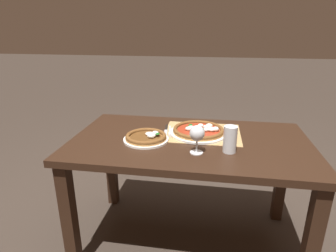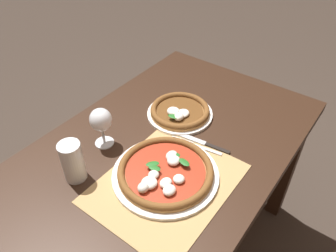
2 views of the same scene
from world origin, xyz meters
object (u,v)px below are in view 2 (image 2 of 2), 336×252
at_px(wine_glass, 101,121).
at_px(pizza_far, 180,112).
at_px(pint_glass, 73,162).
at_px(pizza_near, 165,172).
at_px(fork, 196,146).
at_px(knife, 202,143).

bearing_deg(wine_glass, pizza_far, -22.75).
height_order(pizza_far, wine_glass, wine_glass).
relative_size(wine_glass, pint_glass, 1.07).
height_order(pizza_near, pint_glass, pint_glass).
height_order(pizza_far, fork, pizza_far).
bearing_deg(knife, pizza_far, 61.56).
distance_m(pizza_far, wine_glass, 0.34).
bearing_deg(pizza_far, knife, -118.44).
bearing_deg(fork, pizza_near, 179.37).
bearing_deg(wine_glass, pint_glass, -166.23).
relative_size(pizza_near, pizza_far, 1.33).
bearing_deg(pint_glass, wine_glass, 13.77).
distance_m(pizza_near, wine_glass, 0.29).
bearing_deg(pint_glass, knife, -32.87).
xyz_separation_m(fork, knife, (0.03, -0.01, 0.00)).
distance_m(wine_glass, fork, 0.35).
xyz_separation_m(wine_glass, pint_glass, (-0.17, -0.04, -0.04)).
bearing_deg(fork, wine_glass, 123.43).
relative_size(pizza_far, pint_glass, 1.84).
bearing_deg(knife, wine_glass, 126.25).
distance_m(pizza_near, knife, 0.21).
relative_size(pizza_near, wine_glass, 2.29).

